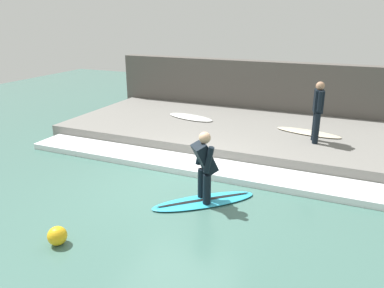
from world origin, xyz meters
name	(u,v)px	position (x,y,z in m)	size (l,w,h in m)	color
ground_plane	(176,187)	(0.00, 0.00, 0.00)	(28.00, 28.00, 0.00)	#426B60
concrete_ledge	(232,131)	(3.79, 0.00, 0.18)	(4.40, 9.66, 0.37)	slate
back_wall	(254,90)	(6.24, 0.00, 0.99)	(0.50, 10.14, 1.98)	#544F49
wave_foam_crest	(196,166)	(1.09, 0.00, 0.07)	(1.00, 9.17, 0.14)	white
surfboard_riding	(204,201)	(-0.42, -0.80, 0.03)	(1.80, 1.90, 0.07)	#2DADD1
surfer_riding	(204,163)	(-0.42, -0.80, 0.82)	(0.58, 0.58, 1.37)	black
surfer_waiting_near	(318,109)	(3.13, -2.41, 1.24)	(0.51, 0.29, 1.54)	black
surfboard_waiting_near	(308,132)	(3.80, -2.18, 0.40)	(0.81, 1.83, 0.06)	beige
surfboard_spare	(191,117)	(3.99, 1.44, 0.40)	(0.94, 1.70, 0.06)	white
marker_buoy	(57,236)	(-2.64, 0.80, 0.15)	(0.31, 0.31, 0.31)	yellow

